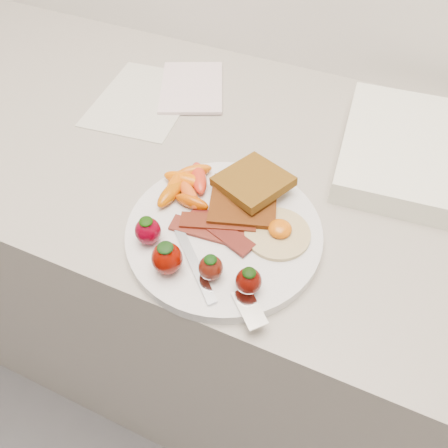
% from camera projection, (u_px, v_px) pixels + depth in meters
% --- Properties ---
extents(counter, '(2.00, 0.60, 0.90)m').
position_uv_depth(counter, '(243.00, 298.00, 1.06)').
color(counter, gray).
rests_on(counter, ground).
extents(plate, '(0.27, 0.27, 0.02)m').
position_uv_depth(plate, '(224.00, 233.00, 0.60)').
color(plate, silver).
rests_on(plate, counter).
extents(toast_lower, '(0.12, 0.12, 0.01)m').
position_uv_depth(toast_lower, '(243.00, 202.00, 0.62)').
color(toast_lower, black).
rests_on(toast_lower, plate).
extents(toast_upper, '(0.12, 0.12, 0.02)m').
position_uv_depth(toast_upper, '(253.00, 181.00, 0.63)').
color(toast_upper, '#4F2C08').
rests_on(toast_upper, toast_lower).
extents(fried_egg, '(0.09, 0.09, 0.02)m').
position_uv_depth(fried_egg, '(278.00, 232.00, 0.59)').
color(fried_egg, beige).
rests_on(fried_egg, plate).
extents(bacon_strips, '(0.12, 0.07, 0.01)m').
position_uv_depth(bacon_strips, '(215.00, 228.00, 0.59)').
color(bacon_strips, '#450E10').
rests_on(bacon_strips, plate).
extents(baby_carrots, '(0.09, 0.11, 0.02)m').
position_uv_depth(baby_carrots, '(186.00, 185.00, 0.64)').
color(baby_carrots, '#E66100').
rests_on(baby_carrots, plate).
extents(strawberries, '(0.18, 0.07, 0.05)m').
position_uv_depth(strawberries, '(186.00, 257.00, 0.54)').
color(strawberries, '#640012').
rests_on(strawberries, plate).
extents(fork, '(0.17, 0.11, 0.00)m').
position_uv_depth(fork, '(218.00, 282.00, 0.54)').
color(fork, silver).
rests_on(fork, plate).
extents(paper_sheet, '(0.19, 0.24, 0.00)m').
position_uv_depth(paper_sheet, '(144.00, 99.00, 0.82)').
color(paper_sheet, beige).
rests_on(paper_sheet, counter).
extents(notepad, '(0.18, 0.20, 0.01)m').
position_uv_depth(notepad, '(192.00, 87.00, 0.84)').
color(notepad, silver).
rests_on(notepad, paper_sheet).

